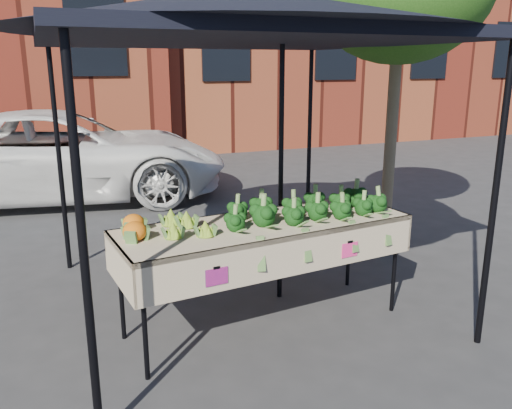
# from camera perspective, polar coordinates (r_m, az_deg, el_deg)

# --- Properties ---
(ground) EXTENTS (90.00, 90.00, 0.00)m
(ground) POSITION_cam_1_polar(r_m,az_deg,el_deg) (4.61, 2.62, -12.59)
(ground) COLOR #2E2E31
(table) EXTENTS (2.47, 1.04, 0.90)m
(table) POSITION_cam_1_polar(r_m,az_deg,el_deg) (4.37, 1.01, -7.61)
(table) COLOR tan
(table) RESTS_ON ground
(canopy) EXTENTS (3.16, 3.16, 2.74)m
(canopy) POSITION_cam_1_polar(r_m,az_deg,el_deg) (4.59, -1.66, 5.44)
(canopy) COLOR black
(canopy) RESTS_ON ground
(broccoli_heap) EXTENTS (1.51, 0.54, 0.22)m
(broccoli_heap) POSITION_cam_1_polar(r_m,az_deg,el_deg) (4.36, 5.26, 0.07)
(broccoli_heap) COLOR black
(broccoli_heap) RESTS_ON table
(romanesco_cluster) EXTENTS (0.40, 0.54, 0.17)m
(romanesco_cluster) POSITION_cam_1_polar(r_m,az_deg,el_deg) (4.02, -7.89, -1.68)
(romanesco_cluster) COLOR #8BAD2C
(romanesco_cluster) RESTS_ON table
(cauliflower_pair) EXTENTS (0.20, 0.40, 0.16)m
(cauliflower_pair) POSITION_cam_1_polar(r_m,az_deg,el_deg) (3.98, -13.15, -2.24)
(cauliflower_pair) COLOR orange
(cauliflower_pair) RESTS_ON table
(vehicle) EXTENTS (1.82, 2.60, 5.18)m
(vehicle) POSITION_cam_1_polar(r_m,az_deg,el_deg) (8.92, -21.37, 16.96)
(vehicle) COLOR white
(vehicle) RESTS_ON ground
(street_tree) EXTENTS (1.90, 1.90, 3.74)m
(street_tree) POSITION_cam_1_polar(r_m,az_deg,el_deg) (5.99, 14.82, 12.00)
(street_tree) COLOR #1E4C14
(street_tree) RESTS_ON ground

